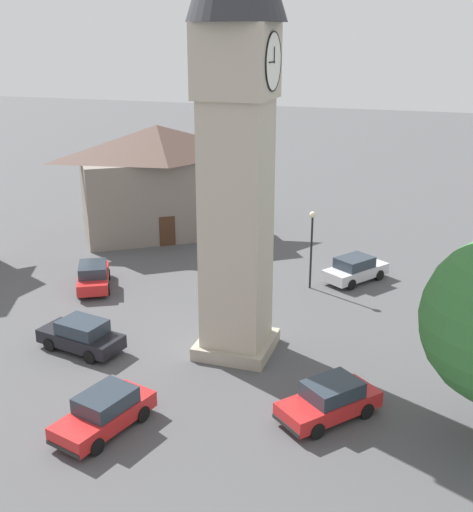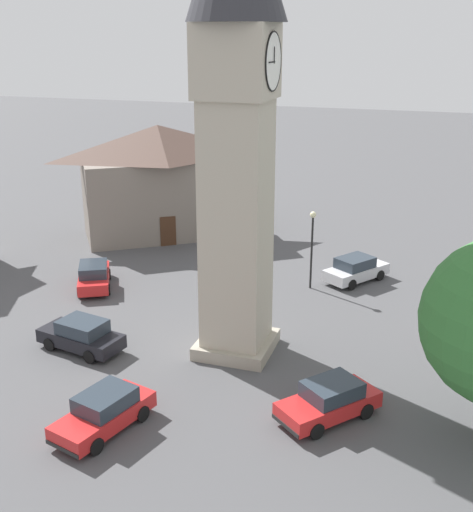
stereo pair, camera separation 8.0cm
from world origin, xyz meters
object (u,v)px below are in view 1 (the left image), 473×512
object	(u,v)px
car_white_side	(104,412)
building_shop_left	(159,180)
clock_tower	(237,84)
lamp_post	(312,237)
car_blue_kerb	(93,276)
car_black_far	(330,400)
pedestrian	(446,327)
car_red_corner	(355,269)
car_silver_kerb	(81,335)

from	to	relation	value
car_white_side	building_shop_left	xyz separation A→B (m)	(-22.95, -8.16, 3.34)
clock_tower	lamp_post	world-z (taller)	clock_tower
car_white_side	lamp_post	size ratio (longest dim) A/B	0.95
car_blue_kerb	car_black_far	world-z (taller)	same
pedestrian	car_blue_kerb	bearing A→B (deg)	-93.60
car_red_corner	car_black_far	distance (m)	14.80
car_silver_kerb	pedestrian	xyz separation A→B (m)	(-5.75, 16.24, 0.25)
building_shop_left	lamp_post	xyz separation A→B (m)	(6.69, 12.58, -0.96)
car_blue_kerb	car_red_corner	bearing A→B (deg)	112.21
car_red_corner	pedestrian	bearing A→B (deg)	36.57
lamp_post	clock_tower	bearing A→B (deg)	-11.05
car_blue_kerb	pedestrian	bearing A→B (deg)	86.40
car_blue_kerb	car_white_side	xyz separation A→B (m)	(12.31, 7.59, 0.00)
lamp_post	car_red_corner	bearing A→B (deg)	129.20
clock_tower	pedestrian	size ratio (longest dim) A/B	12.34
clock_tower	car_white_side	distance (m)	14.00
car_white_side	car_black_far	bearing A→B (deg)	113.39
car_white_side	lamp_post	bearing A→B (deg)	164.78
car_white_side	pedestrian	bearing A→B (deg)	132.62
car_red_corner	pedestrian	size ratio (longest dim) A/B	2.58
car_silver_kerb	car_red_corner	size ratio (longest dim) A/B	1.00
clock_tower	car_blue_kerb	distance (m)	16.11
building_shop_left	lamp_post	bearing A→B (deg)	62.00
car_red_corner	building_shop_left	xyz separation A→B (m)	(-4.78, -14.93, 3.34)
clock_tower	pedestrian	bearing A→B (deg)	110.50
car_white_side	car_blue_kerb	bearing A→B (deg)	-148.36
car_silver_kerb	car_blue_kerb	bearing A→B (deg)	-154.13
clock_tower	building_shop_left	world-z (taller)	clock_tower
clock_tower	building_shop_left	xyz separation A→B (m)	(-15.35, -10.89, -8.10)
car_blue_kerb	car_silver_kerb	xyz separation A→B (m)	(6.98, 3.39, 0.00)
car_blue_kerb	lamp_post	distance (m)	12.86
car_white_side	building_shop_left	size ratio (longest dim) A/B	0.36
car_white_side	lamp_post	world-z (taller)	lamp_post
car_red_corner	building_shop_left	bearing A→B (deg)	-107.73
car_white_side	car_red_corner	bearing A→B (deg)	159.56
car_silver_kerb	lamp_post	world-z (taller)	lamp_post
car_silver_kerb	lamp_post	distance (m)	14.12
car_blue_kerb	car_silver_kerb	world-z (taller)	same
car_red_corner	building_shop_left	size ratio (longest dim) A/B	0.36
car_blue_kerb	car_black_far	size ratio (longest dim) A/B	1.04
clock_tower	car_blue_kerb	world-z (taller)	clock_tower
car_black_far	pedestrian	size ratio (longest dim) A/B	2.52
car_blue_kerb	car_red_corner	size ratio (longest dim) A/B	1.02
car_black_far	building_shop_left	bearing A→B (deg)	-140.59
car_blue_kerb	car_silver_kerb	size ratio (longest dim) A/B	1.01
car_red_corner	pedestrian	world-z (taller)	pedestrian
car_black_far	car_red_corner	bearing A→B (deg)	-175.66
clock_tower	lamp_post	xyz separation A→B (m)	(-8.66, 1.69, -9.06)
pedestrian	clock_tower	bearing A→B (deg)	-69.50
car_white_side	car_black_far	size ratio (longest dim) A/B	1.04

